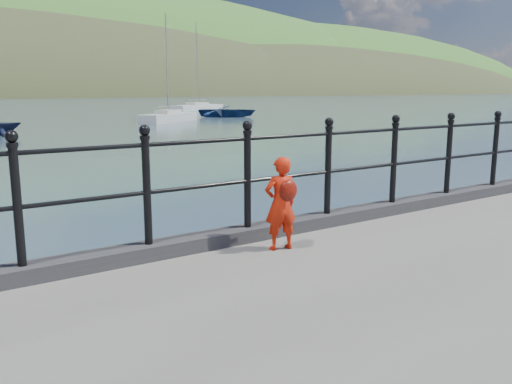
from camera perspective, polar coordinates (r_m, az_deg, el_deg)
ground at (r=6.36m, az=-6.27°, el=-14.24°), size 600.00×600.00×0.00m
kerb at (r=5.86m, az=-5.78°, el=-5.21°), size 60.00×0.30×0.15m
railing at (r=5.70m, az=-5.92°, el=2.05°), size 18.11×0.11×1.20m
far_shore at (r=249.21m, az=-25.13°, el=3.99°), size 830.00×200.00×156.00m
child at (r=5.70m, az=2.64°, el=-1.15°), size 0.40×0.33×0.99m
launch_blue at (r=52.72m, az=-3.02°, el=8.51°), size 6.69×6.64×1.14m
sailboat_near at (r=45.00m, az=-9.20°, el=7.70°), size 6.28×4.93×8.71m
sailboat_far at (r=68.76m, az=-6.17°, el=8.81°), size 7.96×4.68×10.82m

